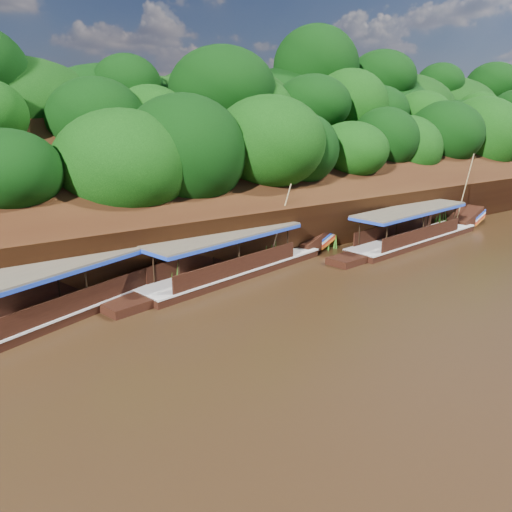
{
  "coord_description": "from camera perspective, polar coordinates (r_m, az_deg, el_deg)",
  "views": [
    {
      "loc": [
        -17.77,
        -15.89,
        9.54
      ],
      "look_at": [
        -1.66,
        7.0,
        1.45
      ],
      "focal_mm": 35.0,
      "sensor_mm": 36.0,
      "label": 1
    }
  ],
  "objects": [
    {
      "name": "boat_1",
      "position": [
        30.85,
        -1.22,
        -0.69
      ],
      "size": [
        15.99,
        5.4,
        5.81
      ],
      "rotation": [
        0.0,
        0.0,
        0.2
      ],
      "color": "black",
      "rests_on": "ground"
    },
    {
      "name": "boat_2",
      "position": [
        27.34,
        -17.15,
        -3.7
      ],
      "size": [
        16.7,
        8.3,
        6.15
      ],
      "rotation": [
        0.0,
        0.0,
        0.38
      ],
      "color": "black",
      "rests_on": "ground"
    },
    {
      "name": "reeds",
      "position": [
        30.2,
        -6.02,
        -0.59
      ],
      "size": [
        48.53,
        2.48,
        2.07
      ],
      "color": "#33711C",
      "rests_on": "ground"
    },
    {
      "name": "ground",
      "position": [
        25.67,
        12.18,
        -6.08
      ],
      "size": [
        160.0,
        160.0,
        0.0
      ],
      "primitive_type": "plane",
      "color": "black",
      "rests_on": "ground"
    },
    {
      "name": "boat_0",
      "position": [
        40.4,
        18.34,
        2.53
      ],
      "size": [
        16.97,
        4.25,
        6.93
      ],
      "rotation": [
        0.0,
        0.0,
        0.12
      ],
      "color": "black",
      "rests_on": "ground"
    },
    {
      "name": "riverbank",
      "position": [
        43.18,
        -10.32,
        5.65
      ],
      "size": [
        120.0,
        30.06,
        19.4
      ],
      "color": "black",
      "rests_on": "ground"
    }
  ]
}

